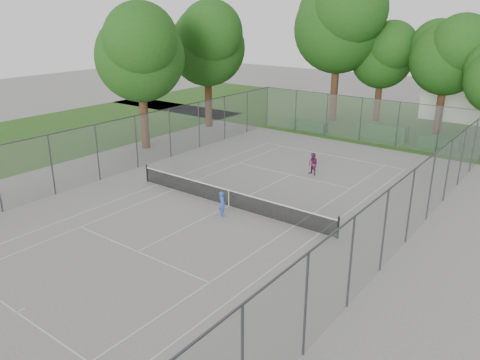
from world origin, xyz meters
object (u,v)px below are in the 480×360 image
Objects in this scene: tennis_net at (229,197)px; woman_player at (313,164)px; girl_player at (222,204)px; house at (471,80)px.

woman_player reaches higher than tennis_net.
girl_player is 8.48m from woman_player.
tennis_net is 31.77m from house.
house is 24.45m from woman_player.
house reaches higher than woman_player.
house reaches higher than tennis_net.
house reaches higher than girl_player.
woman_player is (0.58, 8.46, 0.06)m from girl_player.
girl_player is (0.52, -1.20, 0.15)m from tennis_net.
house is at bearing 81.25° from tennis_net.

